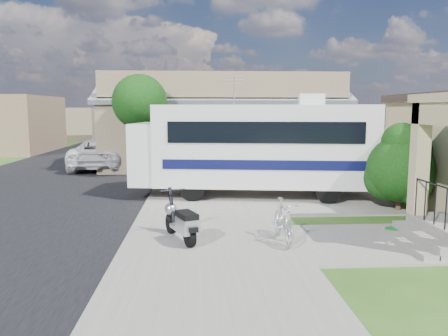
{
  "coord_description": "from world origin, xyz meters",
  "views": [
    {
      "loc": [
        -1.28,
        -10.44,
        3.04
      ],
      "look_at": [
        -0.5,
        2.5,
        1.3
      ],
      "focal_mm": 35.0,
      "sensor_mm": 36.0,
      "label": 1
    }
  ],
  "objects": [
    {
      "name": "pickup_truck",
      "position": [
        -6.22,
        12.48,
        0.78
      ],
      "size": [
        2.76,
        5.71,
        1.57
      ],
      "primitive_type": "imported",
      "rotation": [
        0.0,
        0.0,
        3.17
      ],
      "color": "white",
      "rests_on": "ground"
    },
    {
      "name": "motorhome",
      "position": [
        0.71,
        4.57,
        1.8
      ],
      "size": [
        8.44,
        3.64,
        4.19
      ],
      "rotation": [
        0.0,
        0.0,
        -0.14
      ],
      "color": "silver",
      "rests_on": "ground"
    },
    {
      "name": "scooter",
      "position": [
        -1.66,
        -0.75,
        0.5
      ],
      "size": [
        0.93,
        1.64,
        1.13
      ],
      "rotation": [
        0.0,
        0.0,
        0.4
      ],
      "color": "black",
      "rests_on": "ground"
    },
    {
      "name": "bicycle",
      "position": [
        0.64,
        -0.9,
        0.48
      ],
      "size": [
        0.56,
        1.63,
        0.96
      ],
      "primitive_type": "imported",
      "rotation": [
        0.0,
        0.0,
        0.07
      ],
      "color": "#B2B3BA",
      "rests_on": "ground"
    },
    {
      "name": "driveway_slab",
      "position": [
        1.5,
        4.5,
        0.03
      ],
      "size": [
        7.0,
        6.0,
        0.05
      ],
      "primitive_type": "cube",
      "color": "slate",
      "rests_on": "ground"
    },
    {
      "name": "street_slab",
      "position": [
        -7.5,
        10.0,
        0.01
      ],
      "size": [
        9.0,
        80.0,
        0.02
      ],
      "primitive_type": "cube",
      "color": "black",
      "rests_on": "ground"
    },
    {
      "name": "ground",
      "position": [
        0.0,
        0.0,
        0.0
      ],
      "size": [
        120.0,
        120.0,
        0.0
      ],
      "primitive_type": "plane",
      "color": "#224412"
    },
    {
      "name": "street_tree_c",
      "position": [
        -3.7,
        28.05,
        3.1
      ],
      "size": [
        2.44,
        2.4,
        4.42
      ],
      "color": "#302015",
      "rests_on": "ground"
    },
    {
      "name": "street_tree_b",
      "position": [
        -3.7,
        19.05,
        3.39
      ],
      "size": [
        2.44,
        2.4,
        4.73
      ],
      "color": "#302015",
      "rests_on": "ground"
    },
    {
      "name": "distant_bldg_near",
      "position": [
        -15.0,
        34.0,
        1.6
      ],
      "size": [
        8.0,
        7.0,
        3.2
      ],
      "primitive_type": "cube",
      "color": "#7A6A4C",
      "rests_on": "ground"
    },
    {
      "name": "warehouse",
      "position": [
        0.0,
        13.97,
        1.99
      ],
      "size": [
        12.5,
        8.4,
        5.04
      ],
      "color": "#7A6A4C",
      "rests_on": "ground"
    },
    {
      "name": "garden_hose",
      "position": [
        3.43,
        -0.41,
        0.08
      ],
      "size": [
        0.35,
        0.35,
        0.16
      ],
      "primitive_type": "cylinder",
      "color": "#14671E",
      "rests_on": "ground"
    },
    {
      "name": "sidewalk_slab",
      "position": [
        -1.0,
        10.0,
        0.03
      ],
      "size": [
        4.0,
        80.0,
        0.06
      ],
      "primitive_type": "cube",
      "color": "slate",
      "rests_on": "ground"
    },
    {
      "name": "shrub",
      "position": [
        4.79,
        2.13,
        1.36
      ],
      "size": [
        2.17,
        2.07,
        2.67
      ],
      "color": "#302015",
      "rests_on": "ground"
    },
    {
      "name": "van",
      "position": [
        -6.7,
        19.79,
        0.97
      ],
      "size": [
        3.65,
        7.03,
        1.95
      ],
      "primitive_type": "imported",
      "rotation": [
        0.0,
        0.0,
        -0.14
      ],
      "color": "white",
      "rests_on": "ground"
    },
    {
      "name": "street_tree_a",
      "position": [
        -3.7,
        9.05,
        3.25
      ],
      "size": [
        2.44,
        2.4,
        4.58
      ],
      "color": "#302015",
      "rests_on": "ground"
    },
    {
      "name": "walk_slab",
      "position": [
        3.0,
        -1.0,
        0.03
      ],
      "size": [
        4.0,
        3.0,
        0.05
      ],
      "primitive_type": "cube",
      "color": "slate",
      "rests_on": "ground"
    }
  ]
}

